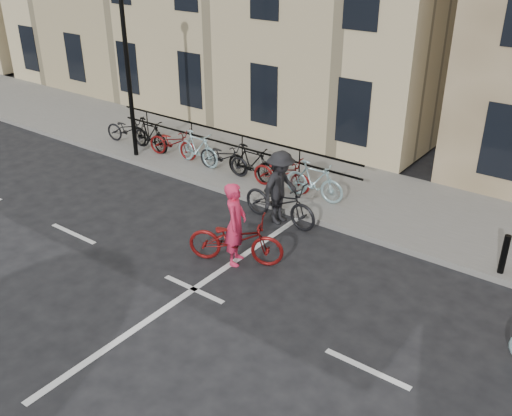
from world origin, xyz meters
The scene contains 7 objects.
ground centered at (0.00, 0.00, 0.00)m, with size 120.00×120.00×0.00m, color black.
sidewalk centered at (-4.00, 6.00, 0.07)m, with size 46.00×4.00×0.15m, color slate.
lamp_post centered at (-6.50, 4.40, 3.49)m, with size 0.36×0.36×5.28m.
bollard_east centered at (5.00, 4.25, 0.60)m, with size 0.14×0.14×0.90m, color black.
parked_bikes centered at (-3.87, 5.04, 0.65)m, with size 9.35×1.23×1.05m.
cyclist_pink centered at (0.02, 1.40, 0.67)m, with size 2.28×1.59×1.93m.
cyclist_dark centered at (-0.28, 3.57, 0.76)m, with size 2.18×1.27×1.92m.
Camera 1 is at (6.96, -7.17, 6.84)m, focal length 40.00 mm.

